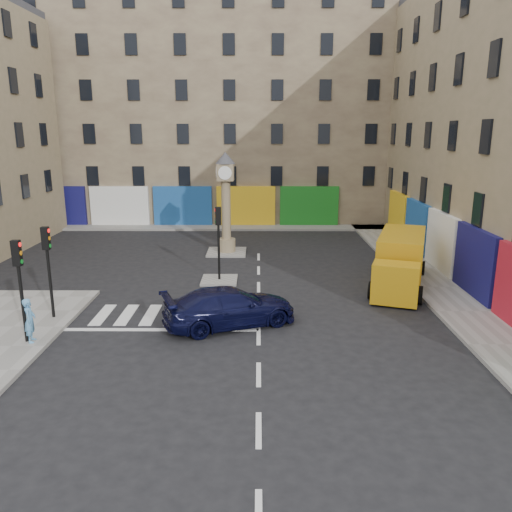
{
  "coord_description": "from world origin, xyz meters",
  "views": [
    {
      "loc": [
        -0.01,
        -16.33,
        7.49
      ],
      "look_at": [
        -0.12,
        5.36,
        2.0
      ],
      "focal_mm": 35.0,
      "sensor_mm": 36.0,
      "label": 1
    }
  ],
  "objects_px": {
    "traffic_light_left_far": "(48,258)",
    "pedestrian_blue": "(30,320)",
    "traffic_light_island": "(218,231)",
    "navy_sedan": "(230,307)",
    "clock_pillar": "(226,197)",
    "traffic_light_left_near": "(19,275)",
    "yellow_van": "(400,261)"
  },
  "relations": [
    {
      "from": "traffic_light_left_near",
      "to": "yellow_van",
      "type": "xyz_separation_m",
      "value": [
        15.28,
        7.22,
        -1.38
      ]
    },
    {
      "from": "traffic_light_island",
      "to": "pedestrian_blue",
      "type": "relative_size",
      "value": 2.3
    },
    {
      "from": "traffic_light_left_near",
      "to": "yellow_van",
      "type": "relative_size",
      "value": 0.52
    },
    {
      "from": "traffic_light_left_far",
      "to": "yellow_van",
      "type": "relative_size",
      "value": 0.52
    },
    {
      "from": "clock_pillar",
      "to": "traffic_light_left_far",
      "type": "bearing_deg",
      "value": -118.94
    },
    {
      "from": "traffic_light_left_near",
      "to": "clock_pillar",
      "type": "xyz_separation_m",
      "value": [
        6.3,
        13.8,
        0.93
      ]
    },
    {
      "from": "navy_sedan",
      "to": "yellow_van",
      "type": "xyz_separation_m",
      "value": [
        8.1,
        5.3,
        0.48
      ]
    },
    {
      "from": "navy_sedan",
      "to": "pedestrian_blue",
      "type": "xyz_separation_m",
      "value": [
        -6.99,
        -1.94,
        0.2
      ]
    },
    {
      "from": "pedestrian_blue",
      "to": "traffic_light_island",
      "type": "bearing_deg",
      "value": -51.24
    },
    {
      "from": "traffic_light_left_far",
      "to": "yellow_van",
      "type": "bearing_deg",
      "value": 17.52
    },
    {
      "from": "traffic_light_left_near",
      "to": "traffic_light_island",
      "type": "relative_size",
      "value": 1.0
    },
    {
      "from": "traffic_light_island",
      "to": "yellow_van",
      "type": "xyz_separation_m",
      "value": [
        8.98,
        -0.58,
        -1.35
      ]
    },
    {
      "from": "traffic_light_left_near",
      "to": "traffic_light_island",
      "type": "bearing_deg",
      "value": 51.07
    },
    {
      "from": "traffic_light_left_far",
      "to": "pedestrian_blue",
      "type": "bearing_deg",
      "value": -85.49
    },
    {
      "from": "traffic_light_island",
      "to": "yellow_van",
      "type": "distance_m",
      "value": 9.1
    },
    {
      "from": "traffic_light_left_near",
      "to": "navy_sedan",
      "type": "xyz_separation_m",
      "value": [
        7.18,
        1.92,
        -1.86
      ]
    },
    {
      "from": "traffic_light_island",
      "to": "traffic_light_left_far",
      "type": "bearing_deg",
      "value": -139.4
    },
    {
      "from": "navy_sedan",
      "to": "yellow_van",
      "type": "relative_size",
      "value": 0.73
    },
    {
      "from": "traffic_light_left_near",
      "to": "pedestrian_blue",
      "type": "distance_m",
      "value": 1.68
    },
    {
      "from": "yellow_van",
      "to": "pedestrian_blue",
      "type": "relative_size",
      "value": 4.45
    },
    {
      "from": "traffic_light_left_far",
      "to": "traffic_light_island",
      "type": "bearing_deg",
      "value": 40.6
    },
    {
      "from": "traffic_light_left_far",
      "to": "clock_pillar",
      "type": "bearing_deg",
      "value": 61.06
    },
    {
      "from": "traffic_light_island",
      "to": "navy_sedan",
      "type": "relative_size",
      "value": 0.71
    },
    {
      "from": "traffic_light_left_far",
      "to": "pedestrian_blue",
      "type": "xyz_separation_m",
      "value": [
        0.19,
        -2.42,
        -1.67
      ]
    },
    {
      "from": "navy_sedan",
      "to": "clock_pillar",
      "type": "bearing_deg",
      "value": -17.78
    },
    {
      "from": "clock_pillar",
      "to": "pedestrian_blue",
      "type": "bearing_deg",
      "value": -113.85
    },
    {
      "from": "clock_pillar",
      "to": "navy_sedan",
      "type": "bearing_deg",
      "value": -85.78
    },
    {
      "from": "traffic_light_left_near",
      "to": "traffic_light_left_far",
      "type": "xyz_separation_m",
      "value": [
        0.0,
        2.4,
        0.0
      ]
    },
    {
      "from": "traffic_light_island",
      "to": "navy_sedan",
      "type": "xyz_separation_m",
      "value": [
        0.88,
        -5.88,
        -1.83
      ]
    },
    {
      "from": "traffic_light_left_far",
      "to": "navy_sedan",
      "type": "xyz_separation_m",
      "value": [
        7.18,
        -0.48,
        -1.86
      ]
    },
    {
      "from": "navy_sedan",
      "to": "traffic_light_island",
      "type": "bearing_deg",
      "value": -13.53
    },
    {
      "from": "yellow_van",
      "to": "pedestrian_blue",
      "type": "distance_m",
      "value": 16.74
    }
  ]
}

